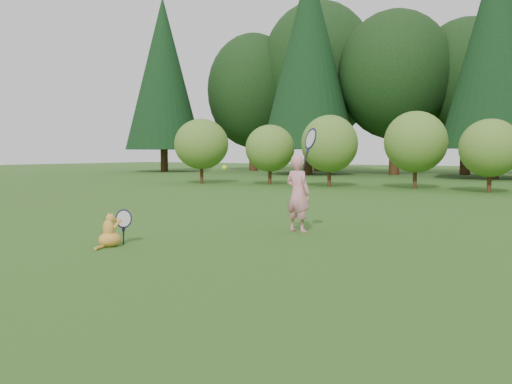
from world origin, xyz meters
The scene contains 5 objects.
ground centered at (0.00, 0.00, 0.00)m, with size 100.00×100.00×0.00m, color #2C5116.
shrub_row centered at (0.00, 13.00, 1.40)m, with size 28.00×3.00×2.80m, color #486A21, non-canonical shape.
child centered at (0.49, 1.62, 0.67)m, with size 0.75×0.52×1.89m.
cat centered at (-0.99, -1.09, 0.24)m, with size 0.32×0.65×0.65m.
tennis_ball centered at (0.41, -0.29, 1.11)m, with size 0.07×0.07×0.07m.
Camera 1 is at (5.09, -6.54, 1.32)m, focal length 40.00 mm.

